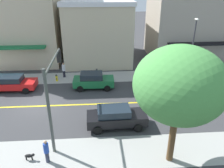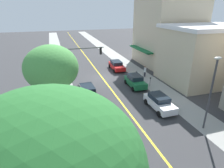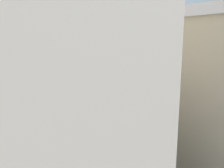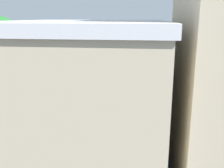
{
  "view_description": "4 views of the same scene",
  "coord_description": "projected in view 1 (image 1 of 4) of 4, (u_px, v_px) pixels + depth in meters",
  "views": [
    {
      "loc": [
        17.57,
        5.27,
        10.01
      ],
      "look_at": [
        0.84,
        6.48,
        2.34
      ],
      "focal_mm": 35.58,
      "sensor_mm": 36.0,
      "label": 1
    },
    {
      "loc": [
        6.85,
        27.3,
        10.25
      ],
      "look_at": [
        1.09,
        8.7,
        2.42
      ],
      "focal_mm": 30.48,
      "sensor_mm": 36.0,
      "label": 2
    },
    {
      "loc": [
        -23.16,
        17.89,
        6.78
      ],
      "look_at": [
        -1.46,
        6.95,
        1.92
      ],
      "focal_mm": 39.53,
      "sensor_mm": 36.0,
      "label": 3
    },
    {
      "loc": [
        -27.71,
        2.19,
        8.27
      ],
      "look_at": [
        -1.9,
        5.61,
        1.49
      ],
      "focal_mm": 41.25,
      "sensor_mm": 36.0,
      "label": 4
    }
  ],
  "objects": [
    {
      "name": "ground_plane",
      "position": [
        39.0,
        106.0,
        19.75
      ],
      "size": [
        140.0,
        140.0,
        0.0
      ],
      "primitive_type": "plane",
      "color": "#38383A"
    },
    {
      "name": "sidewalk_left",
      "position": [
        51.0,
        78.0,
        25.53
      ],
      "size": [
        3.17,
        126.0,
        0.01
      ],
      "primitive_type": "cube",
      "color": "#9E9E99",
      "rests_on": "ground"
    },
    {
      "name": "sidewalk_right",
      "position": [
        16.0,
        157.0,
        13.97
      ],
      "size": [
        3.17,
        126.0,
        0.01
      ],
      "primitive_type": "cube",
      "color": "#9E9E99",
      "rests_on": "ground"
    },
    {
      "name": "road_centerline_stripe",
      "position": [
        39.0,
        106.0,
        19.75
      ],
      "size": [
        0.2,
        126.0,
        0.0
      ],
      "primitive_type": "cube",
      "color": "yellow",
      "rests_on": "ground"
    },
    {
      "name": "brick_apartment_block",
      "position": [
        19.0,
        5.0,
        28.96
      ],
      "size": [
        10.8,
        10.63,
        14.82
      ],
      "rotation": [
        0.0,
        0.0,
        -1.57
      ],
      "color": "beige",
      "rests_on": "ground"
    },
    {
      "name": "pale_office_building",
      "position": [
        98.0,
        29.0,
        31.03
      ],
      "size": [
        11.54,
        8.78,
        8.08
      ],
      "rotation": [
        0.0,
        0.0,
        -1.57
      ],
      "color": "beige",
      "rests_on": "ground"
    },
    {
      "name": "tan_rowhouse",
      "position": [
        190.0,
        1.0,
        30.31
      ],
      "size": [
        9.41,
        10.57,
        15.53
      ],
      "rotation": [
        0.0,
        0.0,
        -1.57
      ],
      "color": "#A39989",
      "rests_on": "ground"
    },
    {
      "name": "street_tree_right_corner",
      "position": [
        180.0,
        85.0,
        11.7
      ],
      "size": [
        4.98,
        4.98,
        7.22
      ],
      "color": "brown",
      "rests_on": "ground"
    },
    {
      "name": "fire_hydrant",
      "position": [
        57.0,
        78.0,
        24.62
      ],
      "size": [
        0.44,
        0.24,
        0.79
      ],
      "color": "yellow",
      "rests_on": "ground"
    },
    {
      "name": "parking_meter",
      "position": [
        97.0,
        73.0,
        24.78
      ],
      "size": [
        0.12,
        0.18,
        1.3
      ],
      "color": "#4C4C51",
      "rests_on": "ground"
    },
    {
      "name": "traffic_light_mast",
      "position": [
        53.0,
        85.0,
        14.58
      ],
      "size": [
        5.73,
        0.32,
        5.72
      ],
      "rotation": [
        0.0,
        0.0,
        3.14
      ],
      "color": "#474C47",
      "rests_on": "ground"
    },
    {
      "name": "street_lamp",
      "position": [
        193.0,
        42.0,
        24.05
      ],
      "size": [
        0.7,
        0.36,
        6.67
      ],
      "color": "#38383D",
      "rests_on": "ground"
    },
    {
      "name": "red_sedan_left_curb",
      "position": [
        12.0,
        83.0,
        22.36
      ],
      "size": [
        2.13,
        4.69,
        1.54
      ],
      "rotation": [
        0.0,
        0.0,
        1.54
      ],
      "color": "red",
      "rests_on": "ground"
    },
    {
      "name": "green_sedan_left_curb",
      "position": [
        93.0,
        80.0,
        22.86
      ],
      "size": [
        2.09,
        4.18,
        1.65
      ],
      "rotation": [
        0.0,
        0.0,
        1.55
      ],
      "color": "#196638",
      "rests_on": "ground"
    },
    {
      "name": "white_sedan_left_curb",
      "position": [
        156.0,
        79.0,
        23.26
      ],
      "size": [
        1.96,
        4.3,
        1.57
      ],
      "rotation": [
        0.0,
        0.0,
        1.58
      ],
      "color": "silver",
      "rests_on": "ground"
    },
    {
      "name": "black_sedan_right_curb",
      "position": [
        116.0,
        117.0,
        16.68
      ],
      "size": [
        2.06,
        4.52,
        1.58
      ],
      "rotation": [
        0.0,
        0.0,
        1.6
      ],
      "color": "black",
      "rests_on": "ground"
    },
    {
      "name": "pedestrian_blue_shirt",
      "position": [
        46.0,
        151.0,
        13.27
      ],
      "size": [
        0.32,
        0.32,
        1.6
      ],
      "rotation": [
        0.0,
        0.0,
        5.21
      ],
      "color": "#33384C",
      "rests_on": "ground"
    },
    {
      "name": "pedestrian_white_shirt",
      "position": [
        64.0,
        70.0,
        25.46
      ],
      "size": [
        0.37,
        0.37,
        1.74
      ],
      "rotation": [
        0.0,
        0.0,
        4.27
      ],
      "color": "black",
      "rests_on": "ground"
    },
    {
      "name": "small_dog",
      "position": [
        30.0,
        156.0,
        13.63
      ],
      "size": [
        0.24,
        0.62,
        0.47
      ],
      "rotation": [
        0.0,
        0.0,
        1.54
      ],
      "color": "black",
      "rests_on": "ground"
    }
  ]
}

